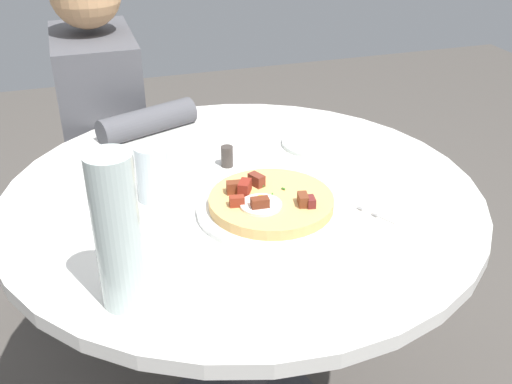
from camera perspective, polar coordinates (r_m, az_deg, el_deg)
dining_table at (r=1.39m, az=-1.26°, el=-6.06°), size 1.02×1.02×0.73m
person_seated at (r=1.92m, az=-13.65°, el=1.89°), size 0.53×0.38×1.14m
pizza_plate at (r=1.21m, az=1.43°, el=-1.62°), size 0.30×0.30×0.01m
breakfast_pizza at (r=1.20m, az=1.33°, el=-0.88°), size 0.25×0.25×0.05m
bread_plate at (r=1.51m, az=5.78°, el=4.65°), size 0.18×0.18×0.01m
napkin at (r=1.30m, az=12.74°, el=-0.49°), size 0.20×0.22×0.00m
fork at (r=1.29m, az=13.43°, el=-0.59°), size 0.09×0.17×0.00m
knife at (r=1.30m, az=12.11°, el=-0.04°), size 0.09×0.17×0.00m
water_glass at (r=1.25m, az=-9.74°, el=1.78°), size 0.07×0.07×0.12m
water_bottle at (r=0.93m, az=-12.93°, el=-3.78°), size 0.07×0.07×0.26m
salt_shaker at (r=1.38m, az=-9.09°, el=2.95°), size 0.03×0.03×0.05m
pepper_shaker at (r=1.39m, az=-2.81°, el=3.37°), size 0.03×0.03×0.05m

